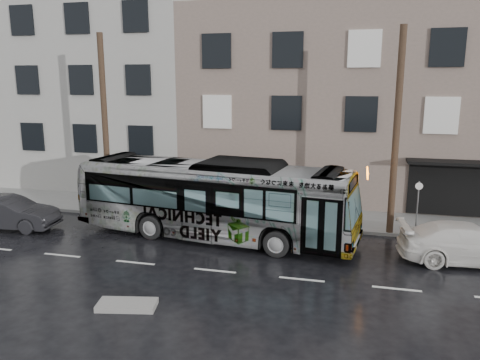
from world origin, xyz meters
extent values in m
plane|color=black|center=(0.00, 0.00, 0.00)|extent=(120.00, 120.00, 0.00)
cube|color=gray|center=(0.00, 4.90, 0.07)|extent=(90.00, 3.60, 0.15)
cube|color=#7E6B61|center=(5.00, 12.70, 5.50)|extent=(20.00, 12.00, 11.00)
cube|color=#A2A099|center=(-18.00, 14.20, 8.00)|extent=(26.00, 15.00, 16.00)
cylinder|color=#413020|center=(6.50, 3.30, 4.65)|extent=(0.30, 0.30, 9.00)
cylinder|color=#413020|center=(-7.50, 3.30, 4.65)|extent=(0.30, 0.30, 9.00)
cylinder|color=slate|center=(7.60, 3.30, 1.35)|extent=(0.06, 0.06, 2.40)
imported|color=#B2B2B2|center=(-1.15, 1.15, 1.76)|extent=(12.92, 4.62, 3.52)
imported|color=silver|center=(9.22, 0.65, 0.76)|extent=(5.43, 2.70, 1.52)
imported|color=black|center=(-10.93, -0.03, 0.76)|extent=(4.79, 2.10, 1.53)
cube|color=gray|center=(-1.79, -5.90, 0.09)|extent=(1.92, 1.14, 0.18)
camera|label=1|loc=(4.80, -17.95, 6.87)|focal=35.00mm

